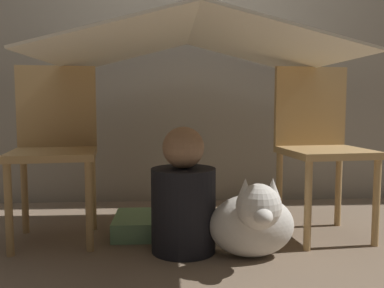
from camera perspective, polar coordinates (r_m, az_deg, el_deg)
ground_plane at (r=2.13m, az=0.29°, el=-14.17°), size 8.80×8.80×0.00m
wall_back at (r=3.14m, az=-0.93°, el=15.35°), size 7.00×0.05×2.50m
chair_left at (r=2.35m, az=-17.81°, el=0.29°), size 0.47×0.47×0.92m
chair_right at (r=2.42m, az=16.63°, el=0.46°), size 0.47×0.47×0.92m
sheet_canopy at (r=2.21m, az=-0.00°, el=13.10°), size 1.42×1.20×0.19m
person_front at (r=2.07m, az=-1.15°, el=-7.41°), size 0.31×0.31×0.60m
dog at (r=2.00m, az=8.17°, el=-10.12°), size 0.40×0.41×0.40m
floor_cushion at (r=2.40m, az=-4.72°, el=-10.62°), size 0.46×0.37×0.10m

